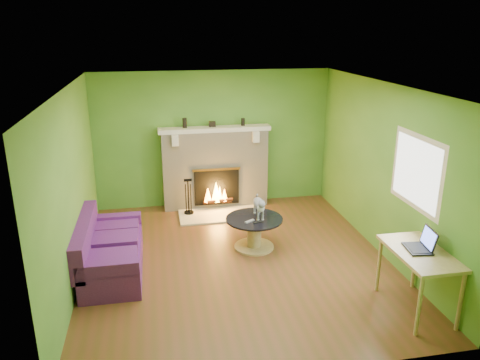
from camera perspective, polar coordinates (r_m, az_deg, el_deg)
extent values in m
plane|color=brown|center=(7.17, -0.37, -9.78)|extent=(5.00, 5.00, 0.00)
plane|color=white|center=(6.37, -0.42, 11.31)|extent=(5.00, 5.00, 0.00)
plane|color=#46822A|center=(9.04, -3.26, 5.00)|extent=(5.00, 0.00, 5.00)
plane|color=#46822A|center=(4.41, 5.54, -9.87)|extent=(5.00, 0.00, 5.00)
plane|color=#46822A|center=(6.66, -19.82, -1.00)|extent=(0.00, 5.00, 5.00)
plane|color=#46822A|center=(7.38, 17.05, 1.14)|extent=(0.00, 5.00, 5.00)
plane|color=silver|center=(6.56, 20.73, 0.93)|extent=(0.00, 1.20, 1.20)
plane|color=white|center=(6.56, 20.67, 0.92)|extent=(0.00, 1.06, 1.06)
cube|color=beige|center=(9.01, -3.05, 1.34)|extent=(2.00, 0.35, 1.50)
cube|color=black|center=(8.93, -2.85, -0.91)|extent=(0.85, 0.03, 0.68)
cube|color=#BE872F|center=(8.81, -2.88, 1.29)|extent=(0.91, 0.02, 0.04)
cylinder|color=black|center=(9.00, -2.79, -2.66)|extent=(0.55, 0.07, 0.07)
cube|color=silver|center=(8.79, -3.11, 6.22)|extent=(2.10, 0.28, 0.08)
cube|color=silver|center=(8.57, -7.91, 4.81)|extent=(0.12, 0.10, 0.20)
cube|color=silver|center=(8.77, 1.95, 5.27)|extent=(0.12, 0.10, 0.20)
cube|color=beige|center=(8.77, -2.50, -4.24)|extent=(1.50, 0.75, 0.03)
cube|color=silver|center=(8.79, -3.11, 6.22)|extent=(2.10, 0.28, 0.08)
cube|color=#4E1960|center=(7.05, -15.17, -9.19)|extent=(0.79, 1.76, 0.40)
cube|color=#4E1960|center=(6.95, -18.38, -6.79)|extent=(0.18, 1.76, 0.50)
cube|color=#4E1960|center=(6.24, -15.83, -10.43)|extent=(0.79, 0.18, 0.20)
cube|color=#4E1960|center=(7.66, -14.94, -4.82)|extent=(0.79, 0.18, 0.20)
cube|color=#4E1960|center=(6.49, -15.24, -9.18)|extent=(0.63, 0.47, 0.11)
cube|color=#4E1960|center=(7.02, -14.92, -7.00)|extent=(0.63, 0.47, 0.11)
cube|color=#4E1960|center=(7.47, -14.69, -5.40)|extent=(0.63, 0.47, 0.11)
cylinder|color=#D3B672|center=(7.55, 1.72, -8.10)|extent=(0.63, 0.63, 0.03)
cylinder|color=#D3B672|center=(7.45, 1.74, -6.48)|extent=(0.22, 0.22, 0.44)
cylinder|color=black|center=(7.36, 1.76, -4.77)|extent=(0.90, 0.90, 0.03)
cube|color=#D3B672|center=(6.09, 21.18, -8.29)|extent=(0.63, 1.08, 0.04)
cylinder|color=#D3B672|center=(5.80, 21.00, -14.20)|extent=(0.05, 0.05, 0.76)
cylinder|color=#D3B672|center=(6.07, 25.29, -13.26)|extent=(0.05, 0.05, 0.76)
cylinder|color=#D3B672|center=(6.52, 16.59, -9.91)|extent=(0.05, 0.05, 0.76)
cylinder|color=#D3B672|center=(6.76, 20.56, -9.30)|extent=(0.05, 0.05, 0.76)
cube|color=gray|center=(7.22, 1.18, -5.03)|extent=(0.17, 0.13, 0.02)
cube|color=black|center=(7.19, 2.22, -5.15)|extent=(0.17, 0.08, 0.02)
cylinder|color=black|center=(8.74, -6.77, 6.92)|extent=(0.08, 0.08, 0.18)
cylinder|color=black|center=(8.88, 0.36, 7.10)|extent=(0.07, 0.07, 0.14)
cube|color=black|center=(8.79, -3.41, 6.82)|extent=(0.12, 0.08, 0.10)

